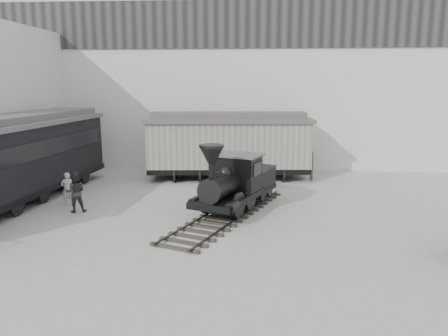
# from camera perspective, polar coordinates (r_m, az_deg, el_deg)

# --- Properties ---
(ground) EXTENTS (90.00, 90.00, 0.00)m
(ground) POSITION_cam_1_polar(r_m,az_deg,el_deg) (16.50, -2.73, -9.61)
(ground) COLOR #9E9E9B
(north_wall) EXTENTS (34.00, 2.51, 11.00)m
(north_wall) POSITION_cam_1_polar(r_m,az_deg,el_deg) (30.37, 0.48, 10.58)
(north_wall) COLOR silver
(north_wall) RESTS_ON ground
(locomotive) EXTENTS (5.33, 9.42, 3.29)m
(locomotive) POSITION_cam_1_polar(r_m,az_deg,el_deg) (19.87, 1.31, -2.33)
(locomotive) COLOR #2D2A25
(locomotive) RESTS_ON ground
(boxcar) EXTENTS (10.23, 3.95, 4.10)m
(boxcar) POSITION_cam_1_polar(r_m,az_deg,el_deg) (26.65, 0.61, 3.16)
(boxcar) COLOR black
(boxcar) RESTS_ON ground
(passenger_coach) EXTENTS (4.47, 15.15, 4.00)m
(passenger_coach) POSITION_cam_1_polar(r_m,az_deg,el_deg) (23.10, -25.97, 0.94)
(passenger_coach) COLOR black
(passenger_coach) RESTS_ON ground
(visitor_a) EXTENTS (0.70, 0.63, 1.62)m
(visitor_a) POSITION_cam_1_polar(r_m,az_deg,el_deg) (22.31, -19.77, -2.58)
(visitor_a) COLOR #B2B3A9
(visitor_a) RESTS_ON ground
(visitor_b) EXTENTS (1.08, 0.94, 1.88)m
(visitor_b) POSITION_cam_1_polar(r_m,az_deg,el_deg) (21.00, -18.84, -2.98)
(visitor_b) COLOR #2E2F30
(visitor_b) RESTS_ON ground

